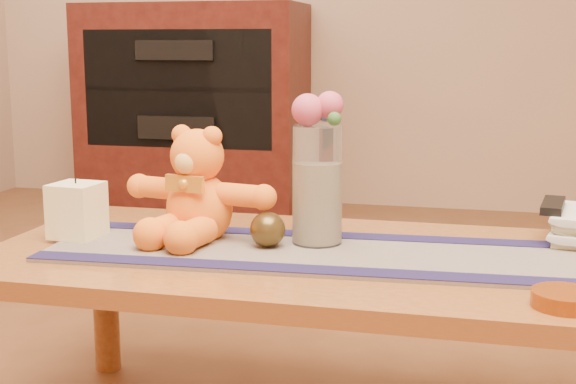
% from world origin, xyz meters
% --- Properties ---
extents(coffee_table_top, '(1.40, 0.70, 0.04)m').
position_xyz_m(coffee_table_top, '(0.00, 0.00, 0.43)').
color(coffee_table_top, brown).
rests_on(coffee_table_top, floor).
extents(table_leg_bl, '(0.07, 0.07, 0.41)m').
position_xyz_m(table_leg_bl, '(-0.64, 0.29, 0.21)').
color(table_leg_bl, brown).
rests_on(table_leg_bl, floor).
extents(persian_runner, '(1.22, 0.42, 0.01)m').
position_xyz_m(persian_runner, '(0.04, -0.01, 0.45)').
color(persian_runner, '#1B1843').
rests_on(persian_runner, coffee_table_top).
extents(runner_border_near, '(1.20, 0.13, 0.00)m').
position_xyz_m(runner_border_near, '(0.05, -0.16, 0.46)').
color(runner_border_near, '#19143E').
rests_on(runner_border_near, persian_runner).
extents(runner_border_far, '(1.20, 0.13, 0.00)m').
position_xyz_m(runner_border_far, '(0.03, 0.13, 0.46)').
color(runner_border_far, '#19143E').
rests_on(runner_border_far, persian_runner).
extents(teddy_bear, '(0.41, 0.36, 0.24)m').
position_xyz_m(teddy_bear, '(-0.27, 0.04, 0.58)').
color(teddy_bear, orange).
rests_on(teddy_bear, persian_runner).
extents(pillar_candle, '(0.11, 0.11, 0.12)m').
position_xyz_m(pillar_candle, '(-0.54, -0.02, 0.52)').
color(pillar_candle, '#FFF6BB').
rests_on(pillar_candle, persian_runner).
extents(candle_wick, '(0.00, 0.00, 0.01)m').
position_xyz_m(candle_wick, '(-0.54, -0.02, 0.59)').
color(candle_wick, black).
rests_on(candle_wick, pillar_candle).
extents(glass_vase, '(0.11, 0.11, 0.26)m').
position_xyz_m(glass_vase, '(0.00, 0.05, 0.59)').
color(glass_vase, silver).
rests_on(glass_vase, persian_runner).
extents(potpourri_fill, '(0.09, 0.09, 0.18)m').
position_xyz_m(potpourri_fill, '(0.00, 0.05, 0.55)').
color(potpourri_fill, beige).
rests_on(potpourri_fill, glass_vase).
extents(rose_left, '(0.07, 0.07, 0.07)m').
position_xyz_m(rose_left, '(-0.02, 0.04, 0.75)').
color(rose_left, '#C9476A').
rests_on(rose_left, glass_vase).
extents(rose_right, '(0.06, 0.06, 0.06)m').
position_xyz_m(rose_right, '(0.03, 0.06, 0.76)').
color(rose_right, '#C9476A').
rests_on(rose_right, glass_vase).
extents(blue_flower_back, '(0.04, 0.04, 0.04)m').
position_xyz_m(blue_flower_back, '(0.01, 0.09, 0.75)').
color(blue_flower_back, '#536FB5').
rests_on(blue_flower_back, glass_vase).
extents(blue_flower_side, '(0.04, 0.04, 0.04)m').
position_xyz_m(blue_flower_side, '(-0.03, 0.07, 0.74)').
color(blue_flower_side, '#536FB5').
rests_on(blue_flower_side, glass_vase).
extents(leaf_sprig, '(0.03, 0.03, 0.03)m').
position_xyz_m(leaf_sprig, '(0.04, 0.03, 0.74)').
color(leaf_sprig, '#33662D').
rests_on(leaf_sprig, glass_vase).
extents(bronze_ball, '(0.08, 0.08, 0.08)m').
position_xyz_m(bronze_ball, '(-0.09, -0.01, 0.50)').
color(bronze_ball, '#453517').
rests_on(bronze_ball, persian_runner).
extents(book_bottom, '(0.18, 0.24, 0.02)m').
position_xyz_m(book_bottom, '(0.51, 0.23, 0.46)').
color(book_bottom, beige).
rests_on(book_bottom, coffee_table_top).
extents(book_lower, '(0.21, 0.25, 0.02)m').
position_xyz_m(book_lower, '(0.52, 0.22, 0.48)').
color(book_lower, beige).
rests_on(book_lower, book_bottom).
extents(book_upper, '(0.17, 0.23, 0.02)m').
position_xyz_m(book_upper, '(0.51, 0.23, 0.50)').
color(book_upper, beige).
rests_on(book_upper, book_lower).
extents(book_top, '(0.20, 0.25, 0.02)m').
position_xyz_m(book_top, '(0.51, 0.23, 0.52)').
color(book_top, beige).
rests_on(book_top, book_upper).
extents(tv_remote, '(0.07, 0.16, 0.02)m').
position_xyz_m(tv_remote, '(0.51, 0.22, 0.54)').
color(tv_remote, black).
rests_on(tv_remote, book_top).
extents(amber_dish, '(0.13, 0.13, 0.03)m').
position_xyz_m(amber_dish, '(0.50, -0.25, 0.46)').
color(amber_dish, '#BF5914').
rests_on(amber_dish, coffee_table_top).
extents(media_cabinet, '(1.20, 0.50, 1.10)m').
position_xyz_m(media_cabinet, '(-1.20, 2.48, 0.55)').
color(media_cabinet, '#330E0B').
rests_on(media_cabinet, floor).
extents(cabinet_cavity, '(1.02, 0.03, 0.61)m').
position_xyz_m(cabinet_cavity, '(-1.20, 2.25, 0.66)').
color(cabinet_cavity, black).
rests_on(cabinet_cavity, media_cabinet).
extents(cabinet_shelf, '(1.02, 0.20, 0.02)m').
position_xyz_m(cabinet_shelf, '(-1.20, 2.33, 0.66)').
color(cabinet_shelf, '#330E0B').
rests_on(cabinet_shelf, media_cabinet).
extents(stereo_upper, '(0.42, 0.28, 0.10)m').
position_xyz_m(stereo_upper, '(-1.20, 2.35, 0.86)').
color(stereo_upper, black).
rests_on(stereo_upper, media_cabinet).
extents(stereo_lower, '(0.42, 0.28, 0.12)m').
position_xyz_m(stereo_lower, '(-1.20, 2.35, 0.46)').
color(stereo_lower, black).
rests_on(stereo_lower, media_cabinet).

